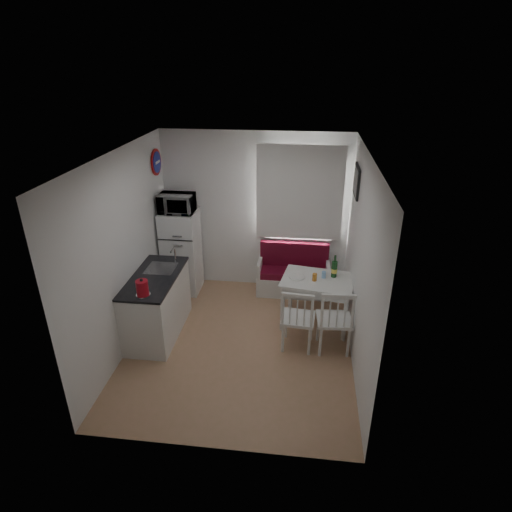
{
  "coord_description": "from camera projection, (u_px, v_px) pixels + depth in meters",
  "views": [
    {
      "loc": [
        0.79,
        -4.77,
        3.63
      ],
      "look_at": [
        0.16,
        0.5,
        1.12
      ],
      "focal_mm": 30.0,
      "sensor_mm": 36.0,
      "label": 1
    }
  ],
  "objects": [
    {
      "name": "wall_back",
      "position": [
        256.0,
        213.0,
        6.93
      ],
      "size": [
        3.0,
        0.02,
        2.6
      ],
      "primitive_type": "cube",
      "color": "white",
      "rests_on": "floor"
    },
    {
      "name": "wall_front",
      "position": [
        208.0,
        344.0,
        3.79
      ],
      "size": [
        3.0,
        0.02,
        2.6
      ],
      "primitive_type": "cube",
      "color": "white",
      "rests_on": "floor"
    },
    {
      "name": "plate",
      "position": [
        297.0,
        277.0,
        6.09
      ],
      "size": [
        0.23,
        0.23,
        0.02
      ],
      "primitive_type": "cylinder",
      "color": "white",
      "rests_on": "dining_table"
    },
    {
      "name": "wall_right",
      "position": [
        361.0,
        265.0,
        5.2
      ],
      "size": [
        0.02,
        3.5,
        2.6
      ],
      "primitive_type": "cube",
      "color": "white",
      "rests_on": "floor"
    },
    {
      "name": "chair_left",
      "position": [
        298.0,
        314.0,
        5.55
      ],
      "size": [
        0.46,
        0.45,
        0.5
      ],
      "rotation": [
        0.0,
        0.0,
        -0.08
      ],
      "color": "white",
      "rests_on": "floor"
    },
    {
      "name": "dining_table",
      "position": [
        318.0,
        284.0,
        6.08
      ],
      "size": [
        1.09,
        0.85,
        0.75
      ],
      "rotation": [
        0.0,
        0.0,
        -0.16
      ],
      "color": "white",
      "rests_on": "floor"
    },
    {
      "name": "wall_left",
      "position": [
        124.0,
        253.0,
        5.52
      ],
      "size": [
        0.02,
        3.5,
        2.6
      ],
      "primitive_type": "cube",
      "color": "white",
      "rests_on": "floor"
    },
    {
      "name": "picture_frame",
      "position": [
        356.0,
        181.0,
        5.87
      ],
      "size": [
        0.04,
        0.52,
        0.42
      ],
      "primitive_type": "cube",
      "color": "black",
      "rests_on": "wall_right"
    },
    {
      "name": "drinking_glass_blue",
      "position": [
        324.0,
        275.0,
        6.06
      ],
      "size": [
        0.06,
        0.06,
        0.1
      ],
      "primitive_type": "cylinder",
      "color": "#91C2F7",
      "rests_on": "dining_table"
    },
    {
      "name": "fridge",
      "position": [
        182.0,
        252.0,
        7.0
      ],
      "size": [
        0.56,
        0.56,
        1.39
      ],
      "primitive_type": "cube",
      "color": "white",
      "rests_on": "floor"
    },
    {
      "name": "kitchen_counter",
      "position": [
        157.0,
        304.0,
        5.99
      ],
      "size": [
        0.62,
        1.32,
        1.16
      ],
      "color": "white",
      "rests_on": "floor"
    },
    {
      "name": "curtain",
      "position": [
        300.0,
        194.0,
        6.61
      ],
      "size": [
        1.35,
        0.02,
        1.5
      ],
      "primitive_type": "cube",
      "color": "white",
      "rests_on": "wall_back"
    },
    {
      "name": "wine_bottle",
      "position": [
        335.0,
        266.0,
        6.04
      ],
      "size": [
        0.08,
        0.08,
        0.33
      ],
      "primitive_type": null,
      "color": "#144119",
      "rests_on": "dining_table"
    },
    {
      "name": "ceiling",
      "position": [
        237.0,
        155.0,
        4.8
      ],
      "size": [
        3.0,
        3.5,
        0.02
      ],
      "primitive_type": "cube",
      "color": "white",
      "rests_on": "wall_back"
    },
    {
      "name": "bench",
      "position": [
        293.0,
        277.0,
        7.08
      ],
      "size": [
        1.18,
        0.45,
        0.84
      ],
      "color": "white",
      "rests_on": "floor"
    },
    {
      "name": "window",
      "position": [
        300.0,
        195.0,
        6.69
      ],
      "size": [
        1.22,
        0.06,
        1.47
      ],
      "primitive_type": "cube",
      "color": "white",
      "rests_on": "wall_back"
    },
    {
      "name": "drinking_glass_orange",
      "position": [
        315.0,
        277.0,
        5.98
      ],
      "size": [
        0.06,
        0.06,
        0.11
      ],
      "primitive_type": "cylinder",
      "color": "#C57320",
      "rests_on": "dining_table"
    },
    {
      "name": "microwave",
      "position": [
        177.0,
        203.0,
        6.6
      ],
      "size": [
        0.53,
        0.36,
        0.3
      ],
      "primitive_type": "imported",
      "color": "white",
      "rests_on": "fridge"
    },
    {
      "name": "chair_right",
      "position": [
        335.0,
        315.0,
        5.49
      ],
      "size": [
        0.48,
        0.46,
        0.51
      ],
      "rotation": [
        0.0,
        0.0,
        0.07
      ],
      "color": "white",
      "rests_on": "floor"
    },
    {
      "name": "wall_sign",
      "position": [
        157.0,
        162.0,
        6.46
      ],
      "size": [
        0.03,
        0.4,
        0.4
      ],
      "primitive_type": "cylinder",
      "rotation": [
        0.0,
        1.57,
        0.0
      ],
      "color": "navy",
      "rests_on": "wall_left"
    },
    {
      "name": "floor",
      "position": [
        240.0,
        344.0,
        5.92
      ],
      "size": [
        3.0,
        3.5,
        0.02
      ],
      "primitive_type": "cube",
      "color": "tan",
      "rests_on": "ground"
    },
    {
      "name": "kettle",
      "position": [
        142.0,
        288.0,
        5.26
      ],
      "size": [
        0.18,
        0.18,
        0.24
      ],
      "primitive_type": "cylinder",
      "color": "#AD0D1C",
      "rests_on": "kitchen_counter"
    }
  ]
}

